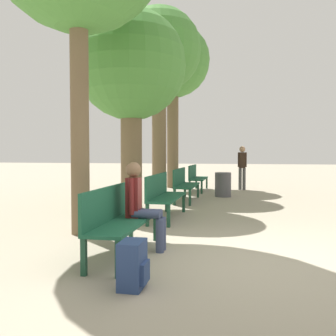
{
  "coord_description": "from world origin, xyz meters",
  "views": [
    {
      "loc": [
        -0.08,
        -4.67,
        1.37
      ],
      "look_at": [
        -1.83,
        4.08,
        1.0
      ],
      "focal_mm": 40.0,
      "sensor_mm": 36.0,
      "label": 1
    }
  ],
  "objects_px": {
    "tree_row_1": "(131,68)",
    "pedestrian_near": "(242,165)",
    "bench_row_0": "(118,215)",
    "person_seated": "(141,203)",
    "backpack": "(133,265)",
    "tree_row_2": "(159,53)",
    "tree_row_3": "(173,63)",
    "bench_row_1": "(163,193)",
    "bench_row_3": "(196,176)",
    "trash_bin": "(223,185)",
    "bench_row_2": "(184,182)"
  },
  "relations": [
    {
      "from": "backpack",
      "to": "tree_row_2",
      "type": "bearing_deg",
      "value": 100.85
    },
    {
      "from": "bench_row_3",
      "to": "pedestrian_near",
      "type": "bearing_deg",
      "value": 24.1
    },
    {
      "from": "tree_row_1",
      "to": "bench_row_2",
      "type": "bearing_deg",
      "value": 56.74
    },
    {
      "from": "tree_row_1",
      "to": "trash_bin",
      "type": "relative_size",
      "value": 6.46
    },
    {
      "from": "bench_row_3",
      "to": "pedestrian_near",
      "type": "xyz_separation_m",
      "value": [
        1.61,
        0.72,
        0.38
      ]
    },
    {
      "from": "bench_row_1",
      "to": "trash_bin",
      "type": "height_order",
      "value": "bench_row_1"
    },
    {
      "from": "bench_row_3",
      "to": "person_seated",
      "type": "height_order",
      "value": "person_seated"
    },
    {
      "from": "bench_row_0",
      "to": "tree_row_1",
      "type": "distance_m",
      "value": 5.07
    },
    {
      "from": "bench_row_0",
      "to": "backpack",
      "type": "xyz_separation_m",
      "value": [
        0.54,
        -1.14,
        -0.3
      ]
    },
    {
      "from": "bench_row_0",
      "to": "backpack",
      "type": "bearing_deg",
      "value": -64.65
    },
    {
      "from": "tree_row_1",
      "to": "tree_row_3",
      "type": "height_order",
      "value": "tree_row_3"
    },
    {
      "from": "bench_row_2",
      "to": "trash_bin",
      "type": "xyz_separation_m",
      "value": [
        1.03,
        1.28,
        -0.16
      ]
    },
    {
      "from": "trash_bin",
      "to": "backpack",
      "type": "bearing_deg",
      "value": -93.47
    },
    {
      "from": "bench_row_0",
      "to": "pedestrian_near",
      "type": "bearing_deg",
      "value": 80.06
    },
    {
      "from": "tree_row_1",
      "to": "backpack",
      "type": "xyz_separation_m",
      "value": [
        1.59,
        -5.19,
        -3.17
      ]
    },
    {
      "from": "bench_row_0",
      "to": "person_seated",
      "type": "distance_m",
      "value": 0.4
    },
    {
      "from": "tree_row_1",
      "to": "pedestrian_near",
      "type": "xyz_separation_m",
      "value": [
        2.65,
        5.13,
        -2.5
      ]
    },
    {
      "from": "tree_row_3",
      "to": "bench_row_1",
      "type": "bearing_deg",
      "value": -81.17
    },
    {
      "from": "person_seated",
      "to": "bench_row_0",
      "type": "bearing_deg",
      "value": -129.16
    },
    {
      "from": "tree_row_3",
      "to": "backpack",
      "type": "bearing_deg",
      "value": -81.56
    },
    {
      "from": "tree_row_3",
      "to": "pedestrian_near",
      "type": "xyz_separation_m",
      "value": [
        2.65,
        -0.37,
        -3.89
      ]
    },
    {
      "from": "person_seated",
      "to": "tree_row_1",
      "type": "bearing_deg",
      "value": 108.86
    },
    {
      "from": "bench_row_0",
      "to": "tree_row_3",
      "type": "relative_size",
      "value": 0.3
    },
    {
      "from": "bench_row_2",
      "to": "tree_row_1",
      "type": "bearing_deg",
      "value": -123.26
    },
    {
      "from": "tree_row_3",
      "to": "backpack",
      "type": "relative_size",
      "value": 13.17
    },
    {
      "from": "bench_row_1",
      "to": "person_seated",
      "type": "relative_size",
      "value": 1.51
    },
    {
      "from": "tree_row_2",
      "to": "bench_row_3",
      "type": "bearing_deg",
      "value": 51.65
    },
    {
      "from": "bench_row_3",
      "to": "tree_row_1",
      "type": "height_order",
      "value": "tree_row_1"
    },
    {
      "from": "tree_row_1",
      "to": "bench_row_3",
      "type": "bearing_deg",
      "value": 76.68
    },
    {
      "from": "bench_row_2",
      "to": "tree_row_3",
      "type": "distance_m",
      "value": 5.88
    },
    {
      "from": "backpack",
      "to": "pedestrian_near",
      "type": "bearing_deg",
      "value": 84.11
    },
    {
      "from": "tree_row_3",
      "to": "trash_bin",
      "type": "relative_size",
      "value": 8.46
    },
    {
      "from": "bench_row_1",
      "to": "tree_row_3",
      "type": "relative_size",
      "value": 0.3
    },
    {
      "from": "tree_row_3",
      "to": "pedestrian_near",
      "type": "distance_m",
      "value": 4.72
    },
    {
      "from": "bench_row_0",
      "to": "bench_row_1",
      "type": "height_order",
      "value": "same"
    },
    {
      "from": "bench_row_3",
      "to": "person_seated",
      "type": "bearing_deg",
      "value": -88.34
    },
    {
      "from": "pedestrian_near",
      "to": "bench_row_2",
      "type": "bearing_deg",
      "value": -114.43
    },
    {
      "from": "tree_row_1",
      "to": "person_seated",
      "type": "distance_m",
      "value": 4.82
    },
    {
      "from": "person_seated",
      "to": "pedestrian_near",
      "type": "xyz_separation_m",
      "value": [
        1.37,
        8.89,
        0.25
      ]
    },
    {
      "from": "bench_row_0",
      "to": "trash_bin",
      "type": "distance_m",
      "value": 6.99
    },
    {
      "from": "bench_row_0",
      "to": "tree_row_2",
      "type": "bearing_deg",
      "value": 98.33
    },
    {
      "from": "tree_row_1",
      "to": "person_seated",
      "type": "xyz_separation_m",
      "value": [
        1.28,
        -3.76,
        -2.74
      ]
    },
    {
      "from": "bench_row_1",
      "to": "bench_row_3",
      "type": "distance_m",
      "value": 5.64
    },
    {
      "from": "backpack",
      "to": "bench_row_1",
      "type": "bearing_deg",
      "value": 97.79
    },
    {
      "from": "bench_row_2",
      "to": "bench_row_3",
      "type": "relative_size",
      "value": 1.0
    },
    {
      "from": "bench_row_1",
      "to": "tree_row_3",
      "type": "distance_m",
      "value": 8.04
    },
    {
      "from": "tree_row_2",
      "to": "pedestrian_near",
      "type": "distance_m",
      "value": 4.95
    },
    {
      "from": "tree_row_2",
      "to": "trash_bin",
      "type": "distance_m",
      "value": 4.68
    },
    {
      "from": "bench_row_2",
      "to": "tree_row_1",
      "type": "height_order",
      "value": "tree_row_1"
    },
    {
      "from": "bench_row_1",
      "to": "tree_row_1",
      "type": "height_order",
      "value": "tree_row_1"
    }
  ]
}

